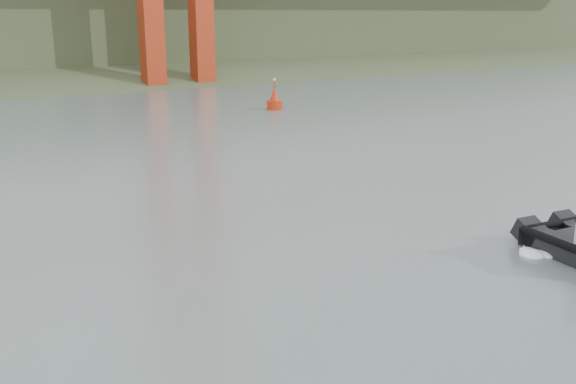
# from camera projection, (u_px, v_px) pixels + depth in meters

# --- Properties ---
(ground) EXTENTS (400.00, 400.00, 0.00)m
(ground) POSITION_uv_depth(u_px,v_px,m) (384.00, 292.00, 25.52)
(ground) COLOR #4F5E5A
(ground) RESTS_ON ground
(nav_buoy) EXTENTS (1.82, 1.82, 3.79)m
(nav_buoy) POSITION_uv_depth(u_px,v_px,m) (275.00, 101.00, 74.10)
(nav_buoy) COLOR #B3270C
(nav_buoy) RESTS_ON ground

